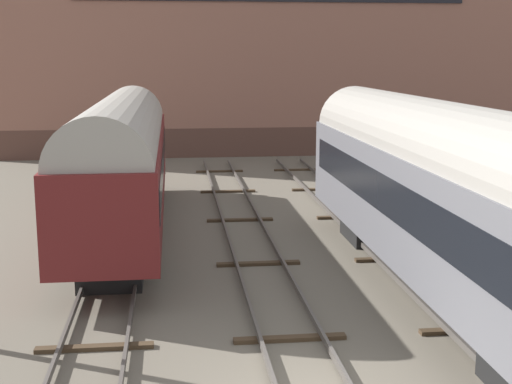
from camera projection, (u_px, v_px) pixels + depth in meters
train_car_grey at (439, 186)px, 18.79m from camera, size 2.90×18.38×5.27m
train_car_maroon at (122, 156)px, 25.63m from camera, size 2.94×17.61×5.01m
warehouse_building at (262, 12)px, 49.44m from camera, size 34.82×11.10×18.65m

